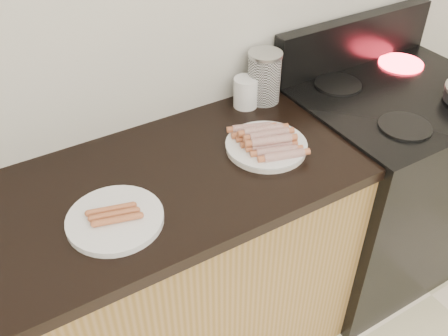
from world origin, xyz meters
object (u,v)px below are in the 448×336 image
stove (379,185)px  mug (246,92)px  side_plate (115,219)px  main_plate (266,147)px  canister (264,77)px

stove → mug: 0.78m
stove → side_plate: bearing=-176.2°
main_plate → mug: size_ratio=2.36×
side_plate → canister: bearing=24.5°
stove → main_plate: size_ratio=3.50×
stove → main_plate: bearing=-178.6°
side_plate → stove: bearing=3.8°
mug → stove: bearing=-24.1°
main_plate → canister: bearing=57.3°
stove → mug: (-0.55, 0.24, 0.50)m
stove → canister: size_ratio=4.78×
main_plate → canister: 0.32m
side_plate → canister: (0.71, 0.32, 0.09)m
canister → side_plate: bearing=-155.5°
mug → canister: bearing=0.0°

